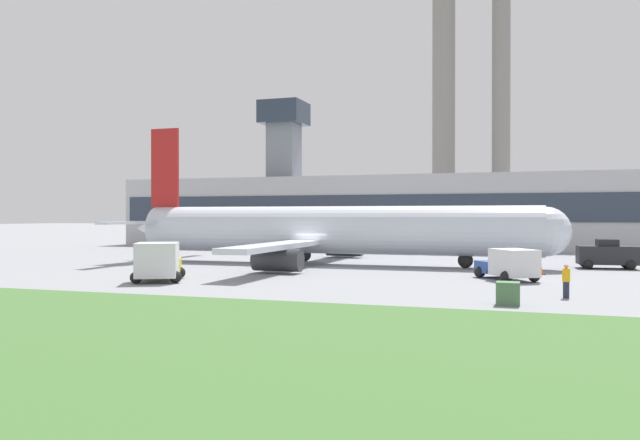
# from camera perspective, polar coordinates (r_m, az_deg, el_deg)

# --- Properties ---
(ground_plane) EXTENTS (400.00, 400.00, 0.00)m
(ground_plane) POSITION_cam_1_polar(r_m,az_deg,el_deg) (46.79, -1.23, -4.33)
(ground_plane) COLOR gray
(terminal_building) EXTENTS (68.55, 11.82, 18.59)m
(terminal_building) POSITION_cam_1_polar(r_m,az_deg,el_deg) (77.19, 6.18, 0.92)
(terminal_building) COLOR #B2B2B7
(terminal_building) RESTS_ON ground_plane
(smokestack_left) EXTENTS (4.02, 4.02, 45.91)m
(smokestack_left) POSITION_cam_1_polar(r_m,az_deg,el_deg) (100.48, 11.24, 11.48)
(smokestack_left) COLOR gray
(smokestack_left) RESTS_ON ground_plane
(smokestack_right) EXTENTS (3.13, 3.13, 44.61)m
(smokestack_right) POSITION_cam_1_polar(r_m,az_deg,el_deg) (100.58, 16.23, 11.06)
(smokestack_right) COLOR gray
(smokestack_right) RESTS_ON ground_plane
(airplane) EXTENTS (35.52, 29.47, 11.35)m
(airplane) POSITION_cam_1_polar(r_m,az_deg,el_deg) (49.20, 0.56, -0.98)
(airplane) COLOR silver
(airplane) RESTS_ON ground_plane
(pushback_tug) EXTENTS (4.16, 2.63, 2.15)m
(pushback_tug) POSITION_cam_1_polar(r_m,az_deg,el_deg) (50.00, 24.77, -2.94)
(pushback_tug) COLOR #232328
(pushback_tug) RESTS_ON ground_plane
(baggage_truck) EXTENTS (3.90, 4.62, 2.30)m
(baggage_truck) POSITION_cam_1_polar(r_m,az_deg,el_deg) (37.88, -14.58, -3.77)
(baggage_truck) COLOR yellow
(baggage_truck) RESTS_ON ground_plane
(fuel_truck) EXTENTS (3.98, 4.75, 1.90)m
(fuel_truck) POSITION_cam_1_polar(r_m,az_deg,el_deg) (38.94, 16.90, -3.94)
(fuel_truck) COLOR #2D4C93
(fuel_truck) RESTS_ON ground_plane
(ground_crew_person) EXTENTS (0.45, 0.45, 1.60)m
(ground_crew_person) POSITION_cam_1_polar(r_m,az_deg,el_deg) (31.57, 21.58, -5.19)
(ground_crew_person) COLOR #23283D
(ground_crew_person) RESTS_ON ground_plane
(traffic_cone_near_nose) EXTENTS (0.53, 0.53, 0.60)m
(traffic_cone_near_nose) POSITION_cam_1_polar(r_m,az_deg,el_deg) (43.48, 19.57, -4.36)
(traffic_cone_near_nose) COLOR black
(traffic_cone_near_nose) RESTS_ON ground_plane
(utility_cabinet) EXTENTS (0.99, 0.89, 1.01)m
(utility_cabinet) POSITION_cam_1_polar(r_m,az_deg,el_deg) (28.37, 16.81, -6.45)
(utility_cabinet) COLOR #4C724C
(utility_cabinet) RESTS_ON ground_plane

